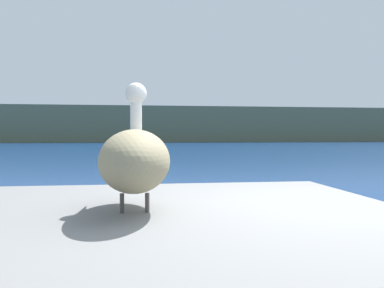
# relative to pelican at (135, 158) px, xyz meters

# --- Properties ---
(hillside_backdrop) EXTENTS (140.00, 11.92, 5.79)m
(hillside_backdrop) POSITION_rel_pelican_xyz_m (1.41, 63.32, 1.82)
(hillside_backdrop) COLOR #5B664C
(hillside_backdrop) RESTS_ON ground
(pier_dock) EXTENTS (3.91, 2.92, 0.71)m
(pier_dock) POSITION_rel_pelican_xyz_m (-0.00, -0.02, -0.72)
(pier_dock) COLOR slate
(pier_dock) RESTS_ON ground
(pelican) EXTENTS (0.50, 1.29, 0.94)m
(pelican) POSITION_rel_pelican_xyz_m (0.00, 0.00, 0.00)
(pelican) COLOR gray
(pelican) RESTS_ON pier_dock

